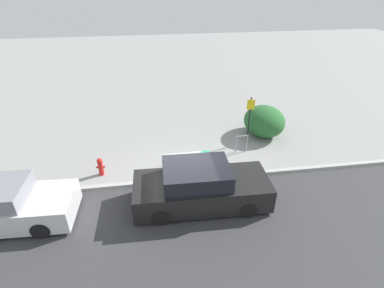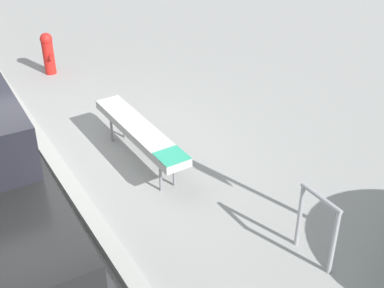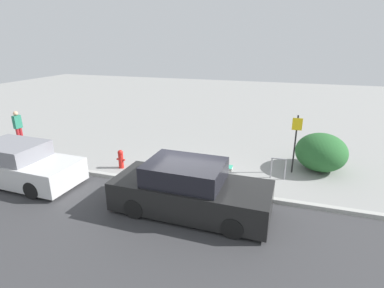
{
  "view_description": "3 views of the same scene",
  "coord_description": "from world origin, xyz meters",
  "px_view_note": "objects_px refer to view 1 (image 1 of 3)",
  "views": [
    {
      "loc": [
        -0.99,
        -9.34,
        7.26
      ],
      "look_at": [
        0.52,
        0.95,
        1.1
      ],
      "focal_mm": 28.0,
      "sensor_mm": 36.0,
      "label": 1
    },
    {
      "loc": [
        5.89,
        -1.43,
        4.04
      ],
      "look_at": [
        1.04,
        1.43,
        0.56
      ],
      "focal_mm": 50.0,
      "sensor_mm": 36.0,
      "label": 2
    },
    {
      "loc": [
        2.97,
        -8.86,
        4.91
      ],
      "look_at": [
        -0.36,
        1.51,
        1.13
      ],
      "focal_mm": 28.0,
      "sensor_mm": 36.0,
      "label": 3
    }
  ],
  "objects_px": {
    "bench": "(187,156)",
    "parked_car_near": "(200,187)",
    "fire_hydrant": "(100,166)",
    "bike_rack": "(242,142)",
    "sign_post": "(250,116)"
  },
  "relations": [
    {
      "from": "bench",
      "to": "parked_car_near",
      "type": "relative_size",
      "value": 0.43
    },
    {
      "from": "bench",
      "to": "fire_hydrant",
      "type": "height_order",
      "value": "fire_hydrant"
    },
    {
      "from": "bike_rack",
      "to": "fire_hydrant",
      "type": "height_order",
      "value": "bike_rack"
    },
    {
      "from": "bench",
      "to": "fire_hydrant",
      "type": "bearing_deg",
      "value": -179.74
    },
    {
      "from": "fire_hydrant",
      "to": "bench",
      "type": "bearing_deg",
      "value": 2.3
    },
    {
      "from": "bench",
      "to": "bike_rack",
      "type": "distance_m",
      "value": 2.7
    },
    {
      "from": "bike_rack",
      "to": "parked_car_near",
      "type": "xyz_separation_m",
      "value": [
        -2.42,
        -3.15,
        0.2
      ]
    },
    {
      "from": "bench",
      "to": "bike_rack",
      "type": "relative_size",
      "value": 2.46
    },
    {
      "from": "bench",
      "to": "parked_car_near",
      "type": "xyz_separation_m",
      "value": [
        0.16,
        -2.39,
        0.22
      ]
    },
    {
      "from": "bike_rack",
      "to": "sign_post",
      "type": "bearing_deg",
      "value": 55.39
    },
    {
      "from": "bike_rack",
      "to": "bench",
      "type": "bearing_deg",
      "value": -163.68
    },
    {
      "from": "bench",
      "to": "bike_rack",
      "type": "xyz_separation_m",
      "value": [
        2.59,
        0.76,
        0.02
      ]
    },
    {
      "from": "sign_post",
      "to": "fire_hydrant",
      "type": "relative_size",
      "value": 3.01
    },
    {
      "from": "bike_rack",
      "to": "sign_post",
      "type": "distance_m",
      "value": 1.26
    },
    {
      "from": "sign_post",
      "to": "fire_hydrant",
      "type": "bearing_deg",
      "value": -166.05
    }
  ]
}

